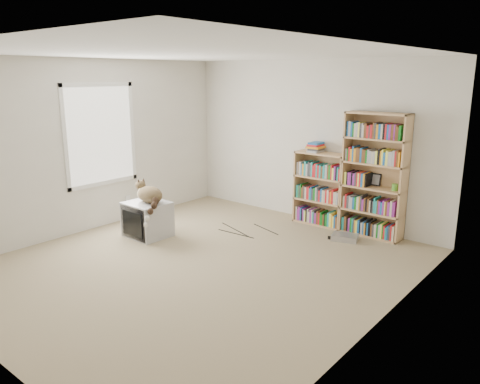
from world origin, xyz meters
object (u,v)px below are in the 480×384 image
Objects in this scene: bookcase_short at (321,192)px; cat at (150,198)px; crt_tv at (148,219)px; bookcase_tall at (374,179)px; dvd_player at (345,237)px.

cat is at bearing -126.21° from bookcase_short.
cat reaches higher than crt_tv.
crt_tv is at bearing -139.81° from bookcase_tall.
crt_tv reaches higher than dvd_player.
crt_tv is 0.33× the size of bookcase_tall.
bookcase_short is (1.62, 2.08, 0.27)m from crt_tv.
bookcase_tall reaches higher than dvd_player.
bookcase_short reaches higher than crt_tv.
bookcase_tall reaches higher than crt_tv.
crt_tv is 2.82m from dvd_player.
bookcase_tall reaches higher than bookcase_short.
cat is 2.61m from bookcase_short.
cat is 0.36× the size of bookcase_tall.
dvd_player is (0.66, -0.44, -0.48)m from bookcase_short.
bookcase_tall is (2.47, 2.08, 0.59)m from crt_tv.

